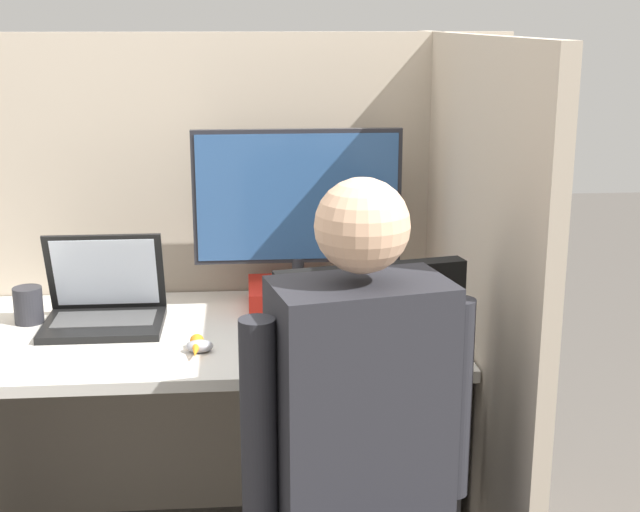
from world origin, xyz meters
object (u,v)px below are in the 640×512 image
(monitor, at_px, (298,203))
(person, at_px, (357,461))
(laptop, at_px, (104,308))
(carrot_toy, at_px, (196,348))
(paper_box, at_px, (298,295))
(pen_cup, at_px, (28,305))
(stapler, at_px, (412,322))

(monitor, bearing_deg, person, -86.41)
(laptop, bearing_deg, carrot_toy, -43.13)
(paper_box, xyz_separation_m, laptop, (-0.54, -0.12, 0.01))
(carrot_toy, distance_m, pen_cup, 0.56)
(laptop, xyz_separation_m, person, (0.60, -0.82, -0.06))
(monitor, distance_m, carrot_toy, 0.55)
(person, relative_size, pen_cup, 12.70)
(laptop, height_order, carrot_toy, laptop)
(paper_box, relative_size, monitor, 0.49)
(stapler, relative_size, person, 0.11)
(monitor, relative_size, stapler, 4.05)
(laptop, bearing_deg, person, -53.73)
(paper_box, bearing_deg, laptop, -167.39)
(stapler, relative_size, carrot_toy, 1.08)
(paper_box, distance_m, laptop, 0.56)
(monitor, bearing_deg, laptop, -167.11)
(paper_box, relative_size, laptop, 0.90)
(person, bearing_deg, paper_box, 93.61)
(paper_box, distance_m, person, 0.95)
(paper_box, distance_m, monitor, 0.28)
(laptop, relative_size, stapler, 2.18)
(monitor, bearing_deg, pen_cup, -173.57)
(person, height_order, pen_cup, person)
(paper_box, xyz_separation_m, pen_cup, (-0.76, -0.08, 0.02))
(monitor, relative_size, laptop, 1.85)
(stapler, bearing_deg, monitor, 141.88)
(laptop, xyz_separation_m, carrot_toy, (0.26, -0.25, -0.03))
(stapler, bearing_deg, pen_cup, 172.03)
(stapler, bearing_deg, person, -108.43)
(stapler, distance_m, pen_cup, 1.07)
(stapler, height_order, person, person)
(monitor, xyz_separation_m, pen_cup, (-0.76, -0.09, -0.26))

